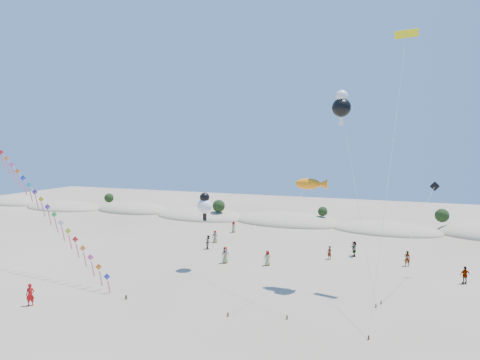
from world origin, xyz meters
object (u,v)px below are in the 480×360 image
(fish_kite, at_px, (311,184))
(flyer_foreground, at_px, (30,295))
(parafoil_kite, at_px, (406,41))
(kite_train, at_px, (21,176))

(fish_kite, distance_m, flyer_foreground, 25.95)
(parafoil_kite, bearing_deg, kite_train, -169.05)
(fish_kite, height_order, flyer_foreground, fish_kite)
(fish_kite, relative_size, flyer_foreground, 5.47)
(parafoil_kite, distance_m, flyer_foreground, 39.18)
(fish_kite, bearing_deg, parafoil_kite, 20.23)
(flyer_foreground, bearing_deg, parafoil_kite, 0.67)
(kite_train, bearing_deg, fish_kite, 8.50)
(fish_kite, bearing_deg, flyer_foreground, -147.69)
(flyer_foreground, bearing_deg, kite_train, 111.97)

